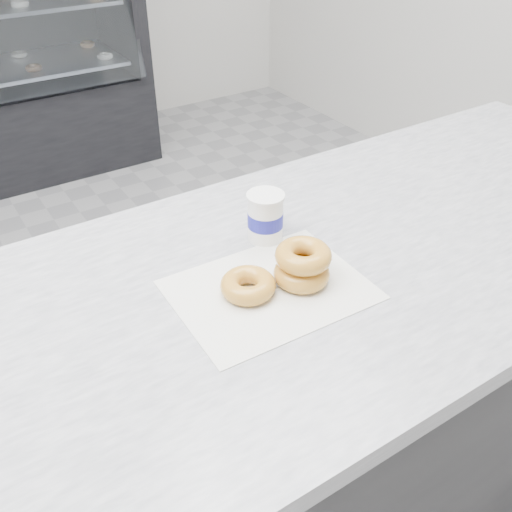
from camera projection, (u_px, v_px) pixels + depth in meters
The scene contains 5 objects.
ground at pixel (54, 451), 1.80m from camera, with size 5.00×5.00×0.00m, color gray.
wax_paper at pixel (270, 290), 1.02m from camera, with size 0.34×0.26×0.00m, color silver.
donut_single at pixel (248, 285), 1.00m from camera, with size 0.10×0.10×0.03m, color gold.
donut_stack at pixel (302, 264), 1.02m from camera, with size 0.11×0.11×0.07m.
coffee_cup at pixel (265, 216), 1.13m from camera, with size 0.08×0.08×0.10m.
Camera 1 is at (-0.07, -1.28, 1.54)m, focal length 40.00 mm.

